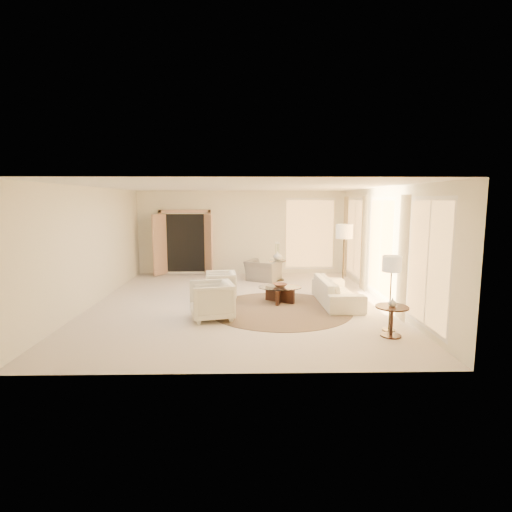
{
  "coord_description": "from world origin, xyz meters",
  "views": [
    {
      "loc": [
        0.19,
        -9.48,
        2.49
      ],
      "look_at": [
        0.4,
        0.4,
        1.1
      ],
      "focal_mm": 28.0,
      "sensor_mm": 36.0,
      "label": 1
    }
  ],
  "objects_px": {
    "end_vase": "(392,302)",
    "armchair_left": "(221,284)",
    "floor_lamp_near": "(344,235)",
    "side_vase": "(277,256)",
    "armchair_right": "(212,299)",
    "accent_chair": "(263,267)",
    "coffee_table": "(280,293)",
    "bowl": "(280,285)",
    "end_table": "(392,316)",
    "floor_lamp_far": "(392,267)",
    "sofa": "(337,291)",
    "side_table": "(277,268)"
  },
  "relations": [
    {
      "from": "accent_chair",
      "to": "coffee_table",
      "type": "relative_size",
      "value": 0.71
    },
    {
      "from": "end_table",
      "to": "end_vase",
      "type": "bearing_deg",
      "value": 0.0
    },
    {
      "from": "armchair_left",
      "to": "end_table",
      "type": "bearing_deg",
      "value": 43.47
    },
    {
      "from": "armchair_right",
      "to": "bowl",
      "type": "distance_m",
      "value": 2.05
    },
    {
      "from": "armchair_left",
      "to": "side_table",
      "type": "xyz_separation_m",
      "value": [
        1.61,
        2.31,
        0.0
      ]
    },
    {
      "from": "end_table",
      "to": "floor_lamp_far",
      "type": "relative_size",
      "value": 0.41
    },
    {
      "from": "armchair_right",
      "to": "sofa",
      "type": "bearing_deg",
      "value": 99.51
    },
    {
      "from": "floor_lamp_near",
      "to": "side_table",
      "type": "bearing_deg",
      "value": 136.68
    },
    {
      "from": "floor_lamp_far",
      "to": "armchair_left",
      "type": "bearing_deg",
      "value": 142.76
    },
    {
      "from": "end_table",
      "to": "floor_lamp_near",
      "type": "xyz_separation_m",
      "value": [
        -0.03,
        3.63,
        1.18
      ]
    },
    {
      "from": "end_table",
      "to": "coffee_table",
      "type": "bearing_deg",
      "value": 126.43
    },
    {
      "from": "accent_chair",
      "to": "floor_lamp_far",
      "type": "bearing_deg",
      "value": 142.22
    },
    {
      "from": "accent_chair",
      "to": "floor_lamp_near",
      "type": "bearing_deg",
      "value": 171.48
    },
    {
      "from": "armchair_right",
      "to": "end_table",
      "type": "bearing_deg",
      "value": 58.32
    },
    {
      "from": "armchair_left",
      "to": "end_vase",
      "type": "xyz_separation_m",
      "value": [
        3.32,
        -2.9,
        0.26
      ]
    },
    {
      "from": "bowl",
      "to": "end_table",
      "type": "bearing_deg",
      "value": -53.57
    },
    {
      "from": "bowl",
      "to": "end_vase",
      "type": "relative_size",
      "value": 2.15
    },
    {
      "from": "floor_lamp_far",
      "to": "bowl",
      "type": "height_order",
      "value": "floor_lamp_far"
    },
    {
      "from": "accent_chair",
      "to": "end_vase",
      "type": "relative_size",
      "value": 6.25
    },
    {
      "from": "sofa",
      "to": "accent_chair",
      "type": "height_order",
      "value": "accent_chair"
    },
    {
      "from": "armchair_right",
      "to": "floor_lamp_far",
      "type": "bearing_deg",
      "value": 63.53
    },
    {
      "from": "armchair_left",
      "to": "floor_lamp_far",
      "type": "distance_m",
      "value": 4.35
    },
    {
      "from": "end_table",
      "to": "side_table",
      "type": "height_order",
      "value": "side_table"
    },
    {
      "from": "coffee_table",
      "to": "side_table",
      "type": "xyz_separation_m",
      "value": [
        0.14,
        2.71,
        0.14
      ]
    },
    {
      "from": "sofa",
      "to": "floor_lamp_far",
      "type": "xyz_separation_m",
      "value": [
        0.56,
        -2.04,
        0.93
      ]
    },
    {
      "from": "end_vase",
      "to": "armchair_left",
      "type": "bearing_deg",
      "value": 138.9
    },
    {
      "from": "armchair_left",
      "to": "side_vase",
      "type": "relative_size",
      "value": 2.77
    },
    {
      "from": "armchair_left",
      "to": "side_vase",
      "type": "height_order",
      "value": "side_vase"
    },
    {
      "from": "armchair_left",
      "to": "coffee_table",
      "type": "bearing_deg",
      "value": 69.62
    },
    {
      "from": "end_vase",
      "to": "side_vase",
      "type": "xyz_separation_m",
      "value": [
        -1.71,
        5.21,
        0.13
      ]
    },
    {
      "from": "side_table",
      "to": "side_vase",
      "type": "bearing_deg",
      "value": 63.43
    },
    {
      "from": "armchair_right",
      "to": "floor_lamp_near",
      "type": "distance_m",
      "value": 4.33
    },
    {
      "from": "end_table",
      "to": "accent_chair",
      "type": "bearing_deg",
      "value": 112.61
    },
    {
      "from": "side_table",
      "to": "bowl",
      "type": "distance_m",
      "value": 2.71
    },
    {
      "from": "side_vase",
      "to": "coffee_table",
      "type": "bearing_deg",
      "value": -92.93
    },
    {
      "from": "coffee_table",
      "to": "bowl",
      "type": "relative_size",
      "value": 4.09
    },
    {
      "from": "armchair_right",
      "to": "end_table",
      "type": "distance_m",
      "value": 3.59
    },
    {
      "from": "floor_lamp_near",
      "to": "bowl",
      "type": "distance_m",
      "value": 2.42
    },
    {
      "from": "coffee_table",
      "to": "end_vase",
      "type": "height_order",
      "value": "end_vase"
    },
    {
      "from": "end_table",
      "to": "floor_lamp_far",
      "type": "height_order",
      "value": "floor_lamp_far"
    },
    {
      "from": "floor_lamp_near",
      "to": "side_vase",
      "type": "height_order",
      "value": "floor_lamp_near"
    },
    {
      "from": "floor_lamp_near",
      "to": "end_vase",
      "type": "distance_m",
      "value": 3.75
    },
    {
      "from": "accent_chair",
      "to": "bowl",
      "type": "bearing_deg",
      "value": 124.15
    },
    {
      "from": "end_table",
      "to": "floor_lamp_far",
      "type": "bearing_deg",
      "value": 77.01
    },
    {
      "from": "armchair_right",
      "to": "floor_lamp_far",
      "type": "height_order",
      "value": "floor_lamp_far"
    },
    {
      "from": "sofa",
      "to": "side_vase",
      "type": "xyz_separation_m",
      "value": [
        -1.23,
        2.86,
        0.46
      ]
    },
    {
      "from": "coffee_table",
      "to": "floor_lamp_far",
      "type": "height_order",
      "value": "floor_lamp_far"
    },
    {
      "from": "accent_chair",
      "to": "floor_lamp_far",
      "type": "relative_size",
      "value": 0.67
    },
    {
      "from": "side_table",
      "to": "side_vase",
      "type": "height_order",
      "value": "side_vase"
    },
    {
      "from": "floor_lamp_near",
      "to": "side_vase",
      "type": "xyz_separation_m",
      "value": [
        -1.68,
        1.58,
        -0.8
      ]
    }
  ]
}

